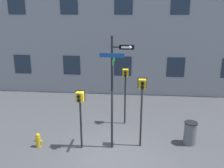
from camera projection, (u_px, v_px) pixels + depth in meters
ground_plane at (113, 154)px, 9.97m from camera, size 60.00×60.00×0.00m
building_facade at (124, 4)px, 15.59m from camera, size 24.00×0.63×11.76m
street_sign_pole at (114, 85)px, 9.68m from camera, size 1.29×1.03×4.63m
pedestrian_signal_left at (80, 104)px, 9.88m from camera, size 0.36×0.40×2.48m
pedestrian_signal_right at (142, 95)px, 9.93m from camera, size 0.36×0.40×2.95m
pedestrian_signal_across at (125, 82)px, 12.04m from camera, size 0.34×0.40×2.85m
fire_hydrant at (38, 140)px, 10.43m from camera, size 0.37×0.21×0.62m
trash_bin at (190, 133)px, 10.62m from camera, size 0.56×0.56×1.00m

